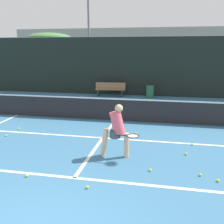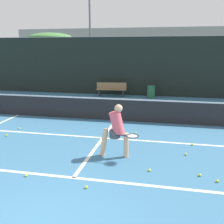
{
  "view_description": "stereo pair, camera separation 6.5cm",
  "coord_description": "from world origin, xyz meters",
  "px_view_note": "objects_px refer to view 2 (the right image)",
  "views": [
    {
      "loc": [
        1.96,
        -3.02,
        2.93
      ],
      "look_at": [
        0.35,
        5.0,
        0.95
      ],
      "focal_mm": 42.0,
      "sensor_mm": 36.0,
      "label": 1
    },
    {
      "loc": [
        2.02,
        -3.0,
        2.93
      ],
      "look_at": [
        0.35,
        5.0,
        0.95
      ],
      "focal_mm": 42.0,
      "sensor_mm": 36.0,
      "label": 2
    }
  ],
  "objects_px": {
    "courtside_bench": "(111,89)",
    "trash_bin": "(151,91)",
    "parked_car": "(125,81)",
    "player_practicing": "(116,129)"
  },
  "relations": [
    {
      "from": "parked_car",
      "to": "trash_bin",
      "type": "bearing_deg",
      "value": -57.78
    },
    {
      "from": "player_practicing",
      "to": "parked_car",
      "type": "height_order",
      "value": "player_practicing"
    },
    {
      "from": "trash_bin",
      "to": "parked_car",
      "type": "height_order",
      "value": "parked_car"
    },
    {
      "from": "courtside_bench",
      "to": "parked_car",
      "type": "distance_m",
      "value": 3.47
    },
    {
      "from": "parked_car",
      "to": "player_practicing",
      "type": "bearing_deg",
      "value": -81.9
    },
    {
      "from": "player_practicing",
      "to": "parked_car",
      "type": "distance_m",
      "value": 12.86
    },
    {
      "from": "courtside_bench",
      "to": "parked_car",
      "type": "height_order",
      "value": "parked_car"
    },
    {
      "from": "courtside_bench",
      "to": "trash_bin",
      "type": "height_order",
      "value": "courtside_bench"
    },
    {
      "from": "player_practicing",
      "to": "courtside_bench",
      "type": "height_order",
      "value": "player_practicing"
    },
    {
      "from": "courtside_bench",
      "to": "trash_bin",
      "type": "xyz_separation_m",
      "value": [
        2.48,
        -0.01,
        -0.06
      ]
    }
  ]
}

